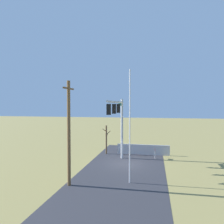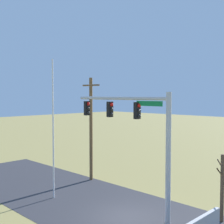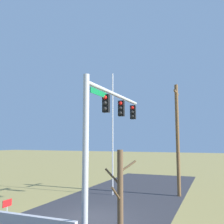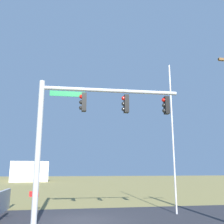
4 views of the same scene
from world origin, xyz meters
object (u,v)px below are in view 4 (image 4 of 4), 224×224
object	(u,v)px
open_sign	(34,197)
distant_building	(28,171)
signal_mast	(83,120)
flagpole	(173,135)

from	to	relation	value
open_sign	distant_building	distance (m)	42.62
signal_mast	distant_building	bearing A→B (deg)	-78.81
signal_mast	open_sign	size ratio (longest dim) A/B	6.05
flagpole	open_sign	size ratio (longest dim) A/B	7.52
open_sign	distant_building	size ratio (longest dim) A/B	0.10
signal_mast	distant_building	distance (m)	46.99
signal_mast	flagpole	xyz separation A→B (m)	(-5.62, -1.87, -0.41)
flagpole	signal_mast	bearing A→B (deg)	18.38
open_sign	distant_building	bearing A→B (deg)	-81.30
flagpole	distant_building	bearing A→B (deg)	-71.55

